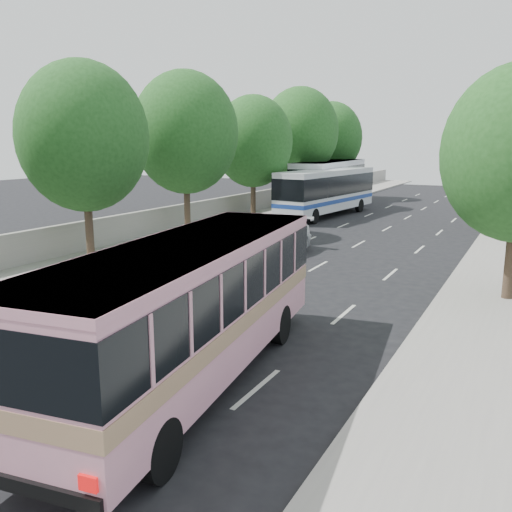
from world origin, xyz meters
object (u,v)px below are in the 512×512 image
Objects in this scene: pink_taxi at (256,246)px; white_pickup at (266,239)px; pink_bus at (191,297)px; tour_coach_rear at (330,179)px; tour_coach_front at (327,188)px.

white_pickup is (-0.24, 1.50, 0.07)m from pink_taxi.
pink_bus is 0.81× the size of tour_coach_rear.
pink_bus is at bearing -69.19° from tour_coach_front.
tour_coach_front reaches higher than pink_bus.
tour_coach_front is at bearing 105.00° from pink_taxi.
white_pickup is at bearing -74.14° from tour_coach_front.
pink_bus is 12.63m from pink_taxi.
pink_taxi is 16.76m from tour_coach_front.
white_pickup is 21.06m from tour_coach_rear.
white_pickup is at bearing 104.80° from pink_taxi.
tour_coach_rear is at bearing 114.28° from tour_coach_front.
tour_coach_rear reaches higher than pink_bus.
pink_bus is 1.76× the size of white_pickup.
tour_coach_front is at bearing 105.10° from white_pickup.
pink_taxi is 0.78× the size of white_pickup.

